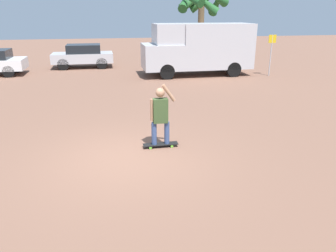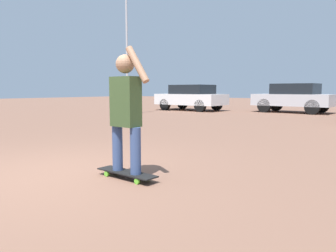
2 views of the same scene
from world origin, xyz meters
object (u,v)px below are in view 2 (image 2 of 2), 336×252
parked_car_silver (294,97)px  parked_car_white (191,97)px  skateboard (127,173)px  person_skateboarder (126,106)px  flagpole (127,18)px

parked_car_silver → parked_car_white: size_ratio=0.98×
parked_car_white → skateboard: bearing=-57.7°
person_skateboarder → parked_car_white: 14.64m
skateboard → person_skateboarder: (-0.00, 0.00, 0.90)m
person_skateboarder → parked_car_white: (-7.81, 12.38, -0.20)m
skateboard → parked_car_silver: size_ratio=0.25×
skateboard → flagpole: flagpole is taller
skateboard → parked_car_silver: parked_car_silver is taller
person_skateboarder → flagpole: flagpole is taller
skateboard → parked_car_white: (-7.81, 12.38, 0.69)m
parked_car_silver → skateboard: bearing=-79.5°
person_skateboarder → parked_car_silver: bearing=100.5°
parked_car_silver → person_skateboarder: bearing=-79.5°
person_skateboarder → flagpole: bearing=136.4°
skateboard → parked_car_silver: 14.50m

